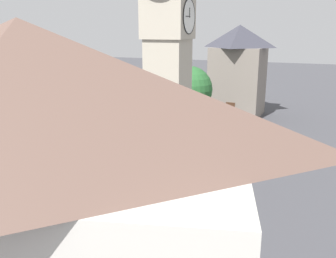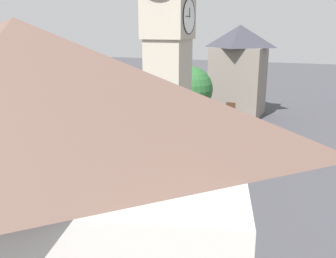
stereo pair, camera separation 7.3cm
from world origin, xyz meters
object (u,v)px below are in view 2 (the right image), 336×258
Objects in this scene: pedestrian at (152,183)px; tree at (190,89)px; car_red_corner at (189,204)px; building_shop_left at (239,70)px; car_blue_kerb at (258,142)px; clock_tower at (168,28)px; lamp_post at (98,181)px; car_silver_kerb at (94,135)px.

tree reaches higher than pedestrian.
car_red_corner is 0.37× the size of building_shop_left.
building_shop_left is (-13.54, -4.96, 4.86)m from car_blue_kerb.
car_blue_kerb is (-7.45, 5.59, -9.86)m from clock_tower.
building_shop_left is (-25.86, -0.33, 4.61)m from pedestrian.
tree is at bearing -172.74° from lamp_post.
car_blue_kerb is 13.83m from car_red_corner.
car_blue_kerb is 1.07× the size of car_red_corner.
tree is (-3.77, -7.86, 3.74)m from car_blue_kerb.
car_blue_kerb is 9.49m from tree.
car_blue_kerb and car_silver_kerb have the same top height.
pedestrian is at bearing 174.62° from lamp_post.
pedestrian is at bearing -115.16° from car_red_corner.
lamp_post reaches higher than car_blue_kerb.
pedestrian is 0.36× the size of lamp_post.
clock_tower is 13.56m from car_blue_kerb.
building_shop_left reaches higher than tree.
tree is at bearing -16.55° from building_shop_left.
building_shop_left is at bearing -159.88° from car_blue_kerb.
tree is 21.66m from lamp_post.
tree is 10.25m from building_shop_left.
tree is (-16.10, -3.23, 3.49)m from pedestrian.
car_blue_kerb is 15.22m from building_shop_left.
car_silver_kerb is at bearing -76.18° from car_blue_kerb.
clock_tower is 10.82m from pedestrian.
tree is (-11.22, -2.27, -6.12)m from clock_tower.
tree reaches higher than car_silver_kerb.
car_red_corner is at bearing 32.27° from clock_tower.
tree is (-7.44, 7.05, 3.74)m from car_silver_kerb.
car_blue_kerb is at bearing 159.41° from pedestrian.
car_blue_kerb is 0.64× the size of tree.
car_blue_kerb is at bearing 173.27° from car_red_corner.
clock_tower is at bearing -147.73° from car_red_corner.
lamp_post is at bearing -16.20° from car_blue_kerb.
building_shop_left is at bearing 179.68° from lamp_post.
clock_tower is at bearing 11.44° from tree.
lamp_post is (17.67, -5.13, 2.39)m from car_blue_kerb.
pedestrian reaches higher than car_silver_kerb.
car_blue_kerb is at bearing 64.36° from tree.
clock_tower reaches higher than car_silver_kerb.
lamp_post is (21.45, 2.73, -1.35)m from tree.
lamp_post is (14.00, 9.78, 2.39)m from car_silver_kerb.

